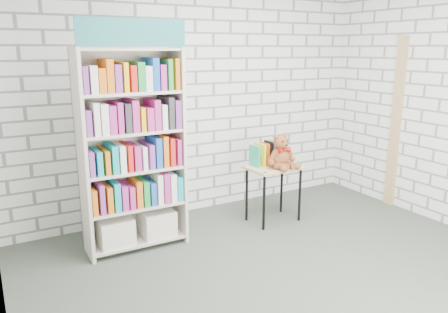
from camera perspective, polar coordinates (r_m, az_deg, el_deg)
ground at (r=3.98m, az=9.87°, el=-15.58°), size 4.50×4.50×0.00m
room_shell at (r=3.48m, az=11.10°, el=10.99°), size 4.52×4.02×2.81m
bookshelf at (r=4.30m, az=-11.89°, el=0.93°), size 0.98×0.38×2.20m
display_table at (r=5.00m, az=6.53°, el=-2.26°), size 0.63×0.45×0.66m
table_books at (r=5.02m, az=5.89°, el=0.40°), size 0.43×0.21×0.25m
teddy_bear at (r=4.87m, az=7.52°, el=0.29°), size 0.36×0.33×0.39m
door_trim at (r=5.81m, az=21.52°, el=4.06°), size 0.05×0.12×2.10m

